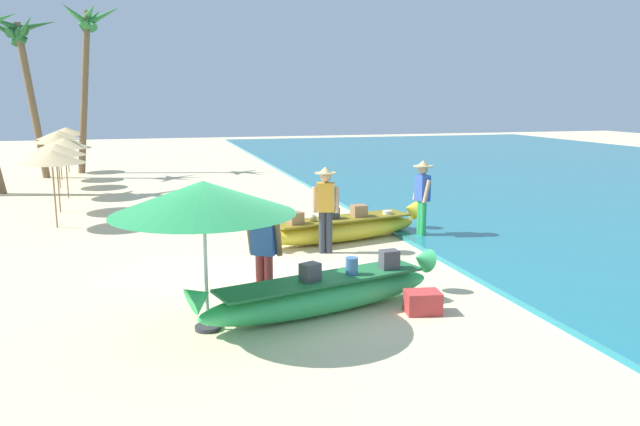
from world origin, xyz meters
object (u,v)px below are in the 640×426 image
person_vendor_assistant (422,194)px  cooler_box (423,302)px  person_vendor_hatted (326,203)px  palm_tree_leaning_seaward (22,47)px  patio_umbrella_large (203,198)px  palm_tree_mid_cluster (87,42)px  person_tourist_customer (264,245)px  boat_yellow_midground (342,228)px  boat_green_foreground (323,293)px

person_vendor_assistant → cooler_box: person_vendor_assistant is taller
person_vendor_hatted → palm_tree_leaning_seaward: 16.97m
patio_umbrella_large → palm_tree_mid_cluster: palm_tree_mid_cluster is taller
person_tourist_customer → cooler_box: (2.19, -1.06, -0.76)m
boat_yellow_midground → boat_green_foreground: bearing=-110.9°
boat_green_foreground → person_vendor_hatted: (1.02, 3.44, 0.73)m
person_tourist_customer → cooler_box: 2.55m
boat_green_foreground → palm_tree_mid_cluster: palm_tree_mid_cluster is taller
cooler_box → patio_umbrella_large: bearing=-174.9°
person_vendor_assistant → palm_tree_leaning_seaward: 17.74m
patio_umbrella_large → palm_tree_leaning_seaward: size_ratio=0.40×
person_vendor_hatted → cooler_box: 3.95m
boat_green_foreground → cooler_box: (1.43, -0.40, -0.14)m
person_tourist_customer → palm_tree_mid_cluster: size_ratio=0.24×
person_vendor_hatted → person_vendor_assistant: (2.44, 0.63, 0.00)m
boat_yellow_midground → person_tourist_customer: bearing=-123.4°
person_vendor_assistant → palm_tree_leaning_seaward: size_ratio=0.29×
boat_green_foreground → palm_tree_leaning_seaward: 19.77m
boat_yellow_midground → patio_umbrella_large: patio_umbrella_large is taller
boat_green_foreground → palm_tree_mid_cluster: bearing=103.6°
boat_yellow_midground → cooler_box: 4.74m
palm_tree_leaning_seaward → palm_tree_mid_cluster: bearing=29.5°
cooler_box → person_vendor_assistant: bearing=74.1°
boat_yellow_midground → palm_tree_mid_cluster: (-6.31, 14.84, 5.07)m
boat_yellow_midground → palm_tree_leaning_seaward: size_ratio=0.66×
boat_yellow_midground → cooler_box: boat_yellow_midground is taller
person_tourist_customer → palm_tree_mid_cluster: 19.44m
palm_tree_leaning_seaward → palm_tree_mid_cluster: (2.24, 1.27, 0.34)m
person_vendor_hatted → palm_tree_leaning_seaward: bearing=118.7°
palm_tree_leaning_seaward → boat_yellow_midground: bearing=-57.8°
person_vendor_assistant → cooler_box: size_ratio=3.51×
person_vendor_hatted → cooler_box: (0.41, -3.84, -0.87)m
boat_green_foreground → cooler_box: size_ratio=8.08×
boat_yellow_midground → palm_tree_leaning_seaward: 16.73m
palm_tree_leaning_seaward → palm_tree_mid_cluster: 2.60m
boat_green_foreground → cooler_box: 1.49m
palm_tree_mid_cluster → cooler_box: 21.15m
boat_yellow_midground → person_vendor_assistant: 1.96m
palm_tree_leaning_seaward → palm_tree_mid_cluster: size_ratio=0.90×
palm_tree_leaning_seaward → patio_umbrella_large: bearing=-74.1°
person_vendor_assistant → cooler_box: (-2.03, -4.46, -0.87)m
boat_yellow_midground → person_vendor_hatted: size_ratio=2.31×
boat_yellow_midground → person_vendor_assistant: (1.80, -0.27, 0.73)m
boat_green_foreground → boat_yellow_midground: (1.66, 4.33, 0.00)m
person_vendor_assistant → boat_green_foreground: bearing=-130.4°
boat_yellow_midground → person_tourist_customer: (-2.42, -3.67, 0.62)m
person_vendor_assistant → palm_tree_leaning_seaward: palm_tree_leaning_seaward is taller
boat_green_foreground → patio_umbrella_large: size_ratio=1.66×
boat_green_foreground → person_vendor_assistant: (3.46, 4.07, 0.74)m
patio_umbrella_large → boat_green_foreground: bearing=6.9°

